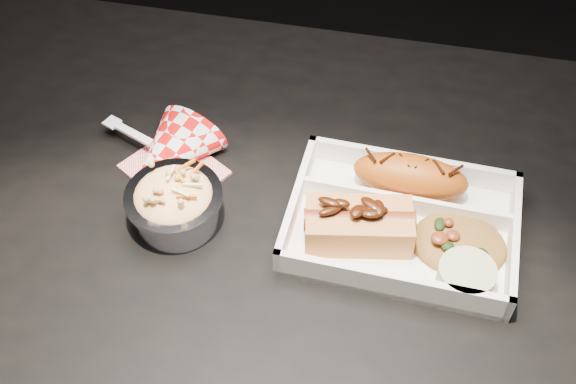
{
  "coord_description": "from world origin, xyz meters",
  "views": [
    {
      "loc": [
        0.11,
        -0.46,
        1.4
      ],
      "look_at": [
        0.01,
        0.03,
        0.81
      ],
      "focal_mm": 45.0,
      "sensor_mm": 36.0,
      "label": 1
    }
  ],
  "objects_px": {
    "dining_table": "(277,290)",
    "hotdog": "(359,223)",
    "fried_pastry": "(410,176)",
    "foil_coleslaw_cup": "(174,201)",
    "food_tray": "(401,225)",
    "napkin_fork": "(167,154)"
  },
  "relations": [
    {
      "from": "dining_table",
      "to": "foil_coleslaw_cup",
      "type": "height_order",
      "value": "foil_coleslaw_cup"
    },
    {
      "from": "food_tray",
      "to": "hotdog",
      "type": "xyz_separation_m",
      "value": [
        -0.05,
        -0.03,
        0.02
      ]
    },
    {
      "from": "napkin_fork",
      "to": "food_tray",
      "type": "bearing_deg",
      "value": 13.5
    },
    {
      "from": "hotdog",
      "to": "napkin_fork",
      "type": "xyz_separation_m",
      "value": [
        -0.24,
        0.07,
        -0.02
      ]
    },
    {
      "from": "food_tray",
      "to": "hotdog",
      "type": "distance_m",
      "value": 0.06
    },
    {
      "from": "dining_table",
      "to": "hotdog",
      "type": "height_order",
      "value": "hotdog"
    },
    {
      "from": "dining_table",
      "to": "fried_pastry",
      "type": "distance_m",
      "value": 0.21
    },
    {
      "from": "fried_pastry",
      "to": "foil_coleslaw_cup",
      "type": "xyz_separation_m",
      "value": [
        -0.25,
        -0.09,
        -0.0
      ]
    },
    {
      "from": "dining_table",
      "to": "food_tray",
      "type": "height_order",
      "value": "food_tray"
    },
    {
      "from": "food_tray",
      "to": "hotdog",
      "type": "bearing_deg",
      "value": -149.23
    },
    {
      "from": "food_tray",
      "to": "hotdog",
      "type": "relative_size",
      "value": 2.06
    },
    {
      "from": "food_tray",
      "to": "dining_table",
      "type": "bearing_deg",
      "value": -157.61
    },
    {
      "from": "napkin_fork",
      "to": "dining_table",
      "type": "bearing_deg",
      "value": -8.79
    },
    {
      "from": "foil_coleslaw_cup",
      "to": "food_tray",
      "type": "bearing_deg",
      "value": 8.17
    },
    {
      "from": "foil_coleslaw_cup",
      "to": "napkin_fork",
      "type": "xyz_separation_m",
      "value": [
        -0.04,
        0.08,
        -0.02
      ]
    },
    {
      "from": "food_tray",
      "to": "fried_pastry",
      "type": "xyz_separation_m",
      "value": [
        0.0,
        0.06,
        0.02
      ]
    },
    {
      "from": "foil_coleslaw_cup",
      "to": "napkin_fork",
      "type": "bearing_deg",
      "value": 114.34
    },
    {
      "from": "hotdog",
      "to": "napkin_fork",
      "type": "bearing_deg",
      "value": 153.46
    },
    {
      "from": "fried_pastry",
      "to": "hotdog",
      "type": "relative_size",
      "value": 1.06
    },
    {
      "from": "fried_pastry",
      "to": "foil_coleslaw_cup",
      "type": "relative_size",
      "value": 1.21
    },
    {
      "from": "napkin_fork",
      "to": "foil_coleslaw_cup",
      "type": "bearing_deg",
      "value": -43.13
    },
    {
      "from": "dining_table",
      "to": "fried_pastry",
      "type": "bearing_deg",
      "value": 37.72
    }
  ]
}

